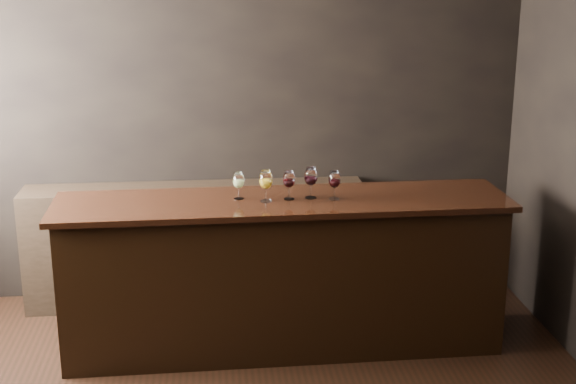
{
  "coord_description": "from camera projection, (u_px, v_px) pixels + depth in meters",
  "views": [
    {
      "loc": [
        0.03,
        -4.04,
        2.66
      ],
      "look_at": [
        0.54,
        1.18,
        1.15
      ],
      "focal_mm": 50.0,
      "sensor_mm": 36.0,
      "label": 1
    }
  ],
  "objects": [
    {
      "name": "glass_amber",
      "position": [
        266.0,
        180.0,
        5.38
      ],
      "size": [
        0.09,
        0.09,
        0.22
      ],
      "color": "white",
      "rests_on": "bar_top"
    },
    {
      "name": "glass_red_c",
      "position": [
        335.0,
        180.0,
        5.44
      ],
      "size": [
        0.08,
        0.08,
        0.2
      ],
      "color": "white",
      "rests_on": "bar_top"
    },
    {
      "name": "back_bar_shelf",
      "position": [
        196.0,
        245.0,
        6.39
      ],
      "size": [
        2.67,
        0.4,
        0.96
      ],
      "primitive_type": "cube",
      "color": "black",
      "rests_on": "ground"
    },
    {
      "name": "bar_counter",
      "position": [
        283.0,
        277.0,
        5.62
      ],
      "size": [
        3.02,
        0.7,
        1.05
      ],
      "primitive_type": "cube",
      "rotation": [
        0.0,
        0.0,
        0.02
      ],
      "color": "black",
      "rests_on": "ground"
    },
    {
      "name": "glass_white",
      "position": [
        239.0,
        181.0,
        5.44
      ],
      "size": [
        0.08,
        0.08,
        0.19
      ],
      "color": "white",
      "rests_on": "bar_top"
    },
    {
      "name": "glass_red_a",
      "position": [
        289.0,
        180.0,
        5.43
      ],
      "size": [
        0.08,
        0.08,
        0.2
      ],
      "color": "white",
      "rests_on": "bar_top"
    },
    {
      "name": "bar_top",
      "position": [
        283.0,
        202.0,
        5.47
      ],
      "size": [
        3.13,
        0.77,
        0.04
      ],
      "primitive_type": "cube",
      "rotation": [
        0.0,
        0.0,
        0.02
      ],
      "color": "black",
      "rests_on": "bar_counter"
    },
    {
      "name": "room_shell",
      "position": [
        161.0,
        130.0,
        4.18
      ],
      "size": [
        5.02,
        4.52,
        2.81
      ],
      "color": "black",
      "rests_on": "ground"
    },
    {
      "name": "glass_red_b",
      "position": [
        311.0,
        177.0,
        5.46
      ],
      "size": [
        0.09,
        0.09,
        0.22
      ],
      "color": "white",
      "rests_on": "bar_top"
    }
  ]
}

